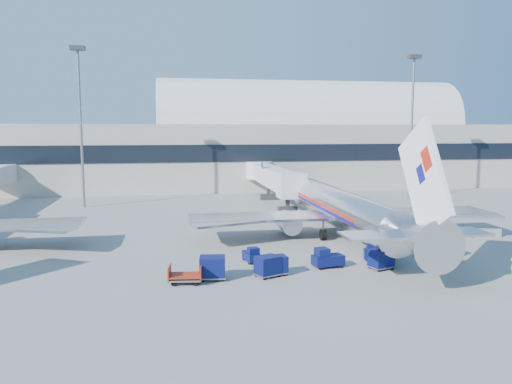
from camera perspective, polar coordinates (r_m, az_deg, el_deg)
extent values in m
plane|color=gray|center=(46.02, 0.10, -6.83)|extent=(260.00, 260.00, 0.00)
cube|color=#B2AA9E|center=(101.62, -19.61, 3.88)|extent=(170.00, 28.00, 12.00)
cube|color=black|center=(87.87, -21.18, 4.01)|extent=(170.00, 0.40, 3.00)
cylinder|color=silver|center=(103.74, 5.76, 7.63)|extent=(60.00, 18.00, 18.00)
cylinder|color=silver|center=(53.64, 9.58, -1.75)|extent=(3.80, 28.00, 3.80)
sphere|color=silver|center=(66.88, 5.62, 0.08)|extent=(3.72, 3.72, 3.72)
cone|color=silver|center=(38.22, 18.05, -5.02)|extent=(3.80, 6.00, 3.80)
cube|color=#B61E0E|center=(54.54, 9.24, -1.33)|extent=(3.85, 20.16, 0.32)
cube|color=navy|center=(54.59, 9.23, -1.72)|extent=(3.85, 20.16, 0.32)
cube|color=white|center=(37.12, 18.67, 1.48)|extent=(0.35, 7.79, 8.74)
cube|color=silver|center=(38.61, 17.71, -4.58)|extent=(11.00, 3.00, 0.18)
cube|color=silver|center=(52.81, 9.92, -2.56)|extent=(32.00, 5.00, 0.28)
cylinder|color=#B7B7BC|center=(52.84, 3.71, -3.51)|extent=(2.10, 3.80, 2.10)
cylinder|color=#B7B7BC|center=(56.39, 14.66, -3.05)|extent=(2.10, 3.80, 2.10)
cylinder|color=black|center=(64.38, 6.30, -2.41)|extent=(0.40, 0.90, 0.90)
cube|color=silver|center=(75.88, 1.89, 1.79)|extent=(2.70, 24.00, 2.70)
cube|color=silver|center=(64.04, 4.08, 0.77)|extent=(3.40, 3.20, 3.20)
cylinder|color=silver|center=(87.13, 0.36, 2.49)|extent=(4.40, 4.40, 3.00)
cube|color=#2D2D30|center=(66.44, 3.61, -0.91)|extent=(0.50, 0.50, 3.00)
cube|color=#2D2D30|center=(66.64, 3.60, -2.06)|extent=(2.60, 1.00, 0.90)
cube|color=#2D2D30|center=(79.03, 1.44, 0.40)|extent=(0.50, 0.50, 3.00)
cube|color=#2D2D30|center=(79.20, 1.44, -0.57)|extent=(2.60, 1.00, 0.90)
cube|color=navy|center=(75.42, 0.70, 3.13)|extent=(0.12, 1.40, 0.90)
cylinder|color=silver|center=(89.87, -27.05, 1.85)|extent=(4.40, 4.40, 3.00)
cylinder|color=slate|center=(75.01, -19.37, 6.68)|extent=(0.36, 0.36, 22.00)
cube|color=#2D2D30|center=(75.84, -19.73, 15.24)|extent=(2.00, 1.20, 0.60)
cylinder|color=slate|center=(83.00, 17.35, 6.77)|extent=(0.36, 0.36, 22.00)
cube|color=#2D2D30|center=(83.75, 17.64, 14.52)|extent=(2.00, 1.20, 0.60)
cube|color=#9E9E96|center=(53.72, 19.06, -4.69)|extent=(3.00, 0.55, 0.90)
cube|color=#9E9E96|center=(55.37, 22.06, -4.48)|extent=(3.00, 0.55, 0.90)
cube|color=#9E9E96|center=(57.17, 24.88, -4.27)|extent=(3.00, 0.55, 0.90)
cube|color=#090F44|center=(41.26, 8.23, -7.70)|extent=(2.67, 1.63, 0.82)
cube|color=#090F44|center=(40.86, 7.56, -6.89)|extent=(1.14, 1.23, 0.76)
cylinder|color=black|center=(42.14, 8.98, -7.81)|extent=(0.64, 0.33, 0.61)
cube|color=#090F44|center=(44.06, 13.79, -6.92)|extent=(2.61, 1.80, 0.77)
cube|color=#090F44|center=(43.85, 13.14, -6.13)|extent=(1.18, 1.25, 0.72)
cylinder|color=black|center=(44.69, 14.76, -7.12)|extent=(0.62, 0.38, 0.58)
cube|color=#090F44|center=(42.47, -0.53, -7.35)|extent=(1.40, 2.20, 0.67)
cube|color=#090F44|center=(41.93, -0.32, -6.79)|extent=(1.03, 0.96, 0.62)
cylinder|color=black|center=(43.04, -1.36, -7.48)|extent=(0.29, 0.53, 0.50)
cube|color=#090F44|center=(38.77, 2.30, -8.23)|extent=(1.78, 1.49, 1.29)
cube|color=slate|center=(38.94, 2.30, -9.15)|extent=(1.88, 1.54, 0.09)
cylinder|color=black|center=(39.61, 2.89, -8.90)|extent=(0.37, 0.20, 0.36)
cube|color=#090F44|center=(38.25, 1.33, -8.35)|extent=(2.11, 1.92, 1.38)
cube|color=slate|center=(38.44, 1.33, -9.35)|extent=(2.21, 2.00, 0.10)
cylinder|color=black|center=(39.23, 1.68, -9.04)|extent=(0.41, 0.30, 0.38)
cube|color=#090F44|center=(37.67, -5.00, -8.48)|extent=(2.03, 1.66, 1.52)
cube|color=slate|center=(37.88, -4.99, -9.59)|extent=(2.14, 1.73, 0.10)
cylinder|color=black|center=(38.43, -3.86, -9.37)|extent=(0.43, 0.21, 0.42)
cube|color=#090F44|center=(41.51, 14.11, -7.31)|extent=(2.05, 1.80, 1.39)
cube|color=slate|center=(41.69, 14.08, -8.24)|extent=(2.16, 1.87, 0.10)
cylinder|color=black|center=(42.51, 14.29, -7.98)|extent=(0.41, 0.26, 0.38)
cube|color=#090F44|center=(46.38, 20.32, -5.82)|extent=(2.35, 2.02, 1.62)
cube|color=slate|center=(46.57, 20.27, -6.80)|extent=(2.47, 2.11, 0.11)
cylinder|color=black|center=(47.54, 20.43, -6.56)|extent=(0.48, 0.29, 0.45)
cube|color=slate|center=(37.13, -8.07, -9.74)|extent=(2.58, 1.91, 0.13)
cube|color=maroon|center=(37.07, -8.08, -9.42)|extent=(2.58, 1.97, 0.09)
cylinder|color=black|center=(37.69, -6.81, -9.72)|extent=(0.45, 0.23, 0.44)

